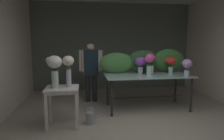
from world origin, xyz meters
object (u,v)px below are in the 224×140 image
vase_scarlet_roses (171,63)px  vase_white_roses_tall (54,67)px  vase_violet_freesia (140,63)px  vase_lilac_snapdragons (187,66)px  display_table_glass (147,80)px  vase_cream_lisianthus_tall (69,67)px  side_table_white (62,93)px  watering_can (90,118)px  vase_crimson_tulips (151,62)px  florist (91,66)px  vase_fuchsia_anemones (149,62)px

vase_scarlet_roses → vase_white_roses_tall: vase_white_roses_tall is taller
vase_violet_freesia → vase_white_roses_tall: bearing=-154.6°
vase_lilac_snapdragons → vase_violet_freesia: 1.08m
vase_lilac_snapdragons → vase_white_roses_tall: 2.90m
display_table_glass → vase_scarlet_roses: vase_scarlet_roses is taller
display_table_glass → vase_cream_lisianthus_tall: 1.98m
side_table_white → vase_cream_lisianthus_tall: 0.53m
watering_can → vase_crimson_tulips: bearing=29.2°
vase_white_roses_tall → vase_crimson_tulips: bearing=21.7°
side_table_white → display_table_glass: bearing=21.0°
florist → vase_lilac_snapdragons: bearing=-27.8°
vase_lilac_snapdragons → watering_can: bearing=-170.2°
vase_scarlet_roses → vase_white_roses_tall: bearing=-163.0°
vase_cream_lisianthus_tall → vase_violet_freesia: bearing=27.2°
side_table_white → vase_cream_lisianthus_tall: (0.13, 0.06, 0.51)m
watering_can → vase_fuchsia_anemones: bearing=24.0°
vase_white_roses_tall → vase_cream_lisianthus_tall: size_ratio=1.02×
vase_fuchsia_anemones → watering_can: vase_fuchsia_anemones is taller
vase_scarlet_roses → vase_cream_lisianthus_tall: (-2.42, -0.76, 0.04)m
florist → vase_violet_freesia: size_ratio=3.80×
florist → vase_lilac_snapdragons: size_ratio=4.02×
vase_white_roses_tall → watering_can: vase_white_roses_tall is taller
vase_cream_lisianthus_tall → watering_can: size_ratio=1.70×
side_table_white → florist: bearing=68.1°
vase_fuchsia_anemones → watering_can: bearing=-156.0°
vase_violet_freesia → watering_can: size_ratio=1.20×
display_table_glass → florist: 1.56m
display_table_glass → vase_white_roses_tall: 2.24m
vase_crimson_tulips → watering_can: size_ratio=1.41×
vase_white_roses_tall → vase_fuchsia_anemones: bearing=17.2°
side_table_white → vase_white_roses_tall: 0.53m
vase_violet_freesia → side_table_white: bearing=-153.0°
vase_lilac_snapdragons → vase_white_roses_tall: size_ratio=0.65×
display_table_glass → florist: size_ratio=1.28×
side_table_white → vase_scarlet_roses: 2.71m
side_table_white → vase_fuchsia_anemones: 2.10m
vase_lilac_snapdragons → vase_scarlet_roses: size_ratio=0.96×
florist → vase_fuchsia_anemones: bearing=-33.6°
florist → vase_crimson_tulips: bearing=-23.8°
florist → vase_cream_lisianthus_tall: size_ratio=2.67×
vase_crimson_tulips → florist: bearing=156.2°
vase_white_roses_tall → watering_can: 1.22m
vase_scarlet_roses → display_table_glass: bearing=-172.9°
vase_crimson_tulips → vase_white_roses_tall: size_ratio=0.82×
florist → watering_can: 1.74m
vase_white_roses_tall → display_table_glass: bearing=19.8°
display_table_glass → vase_scarlet_roses: (0.61, 0.08, 0.39)m
vase_lilac_snapdragons → vase_cream_lisianthus_tall: bearing=-172.6°
florist → vase_crimson_tulips: (1.46, -0.64, 0.14)m
side_table_white → watering_can: 0.74m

